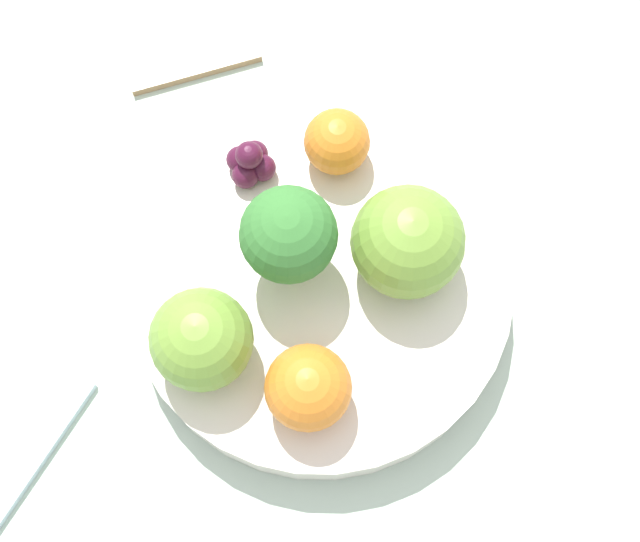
% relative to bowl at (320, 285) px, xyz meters
% --- Properties ---
extents(ground_plane, '(6.00, 6.00, 0.00)m').
position_rel_bowl_xyz_m(ground_plane, '(0.00, 0.00, -0.04)').
color(ground_plane, gray).
extents(table_surface, '(1.20, 1.20, 0.02)m').
position_rel_bowl_xyz_m(table_surface, '(0.00, 0.00, -0.03)').
color(table_surface, '#B2C6B2').
rests_on(table_surface, ground_plane).
extents(bowl, '(0.22, 0.22, 0.03)m').
position_rel_bowl_xyz_m(bowl, '(0.00, 0.00, 0.00)').
color(bowl, silver).
rests_on(bowl, table_surface).
extents(broccoli, '(0.05, 0.05, 0.07)m').
position_rel_bowl_xyz_m(broccoli, '(-0.00, 0.02, 0.06)').
color(broccoli, '#99C17A').
rests_on(broccoli, bowl).
extents(apple_red, '(0.05, 0.05, 0.05)m').
position_rel_bowl_xyz_m(apple_red, '(-0.07, 0.03, 0.04)').
color(apple_red, olive).
rests_on(apple_red, bowl).
extents(apple_green, '(0.06, 0.06, 0.06)m').
position_rel_bowl_xyz_m(apple_green, '(0.03, -0.04, 0.05)').
color(apple_green, olive).
rests_on(apple_green, bowl).
extents(orange_front, '(0.04, 0.04, 0.04)m').
position_rel_bowl_xyz_m(orange_front, '(0.07, 0.03, 0.04)').
color(orange_front, orange).
rests_on(orange_front, bowl).
extents(orange_back, '(0.05, 0.05, 0.05)m').
position_rel_bowl_xyz_m(orange_back, '(-0.06, -0.03, 0.04)').
color(orange_back, orange).
rests_on(orange_back, bowl).
extents(grape_cluster, '(0.03, 0.03, 0.03)m').
position_rel_bowl_xyz_m(grape_cluster, '(0.04, 0.07, 0.03)').
color(grape_cluster, '#47142D').
rests_on(grape_cluster, bowl).
extents(spoon, '(0.07, 0.07, 0.01)m').
position_rel_bowl_xyz_m(spoon, '(0.09, 0.15, -0.01)').
color(spoon, olive).
rests_on(spoon, table_surface).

